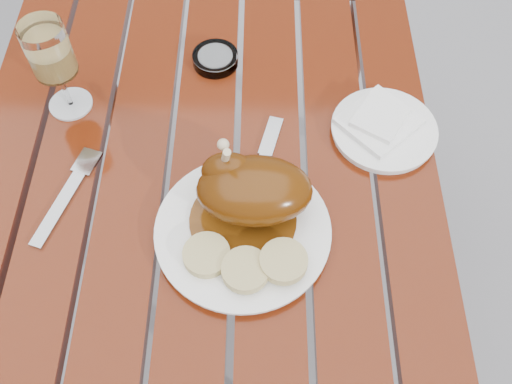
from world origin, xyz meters
TOP-DOWN VIEW (x-y plane):
  - ground at (0.00, 0.00)m, footprint 60.00×60.00m
  - table at (0.00, 0.00)m, footprint 0.80×1.20m
  - dinner_plate at (0.07, -0.17)m, footprint 0.34×0.34m
  - roast_duck at (0.08, -0.13)m, footprint 0.19×0.17m
  - bread_dumplings at (0.08, -0.23)m, footprint 0.19×0.10m
  - wine_glass at (-0.25, 0.09)m, footprint 0.09×0.09m
  - side_plate at (0.32, 0.03)m, footprint 0.20×0.20m
  - napkin at (0.31, 0.04)m, footprint 0.16×0.16m
  - ashtray at (0.01, 0.20)m, footprint 0.12×0.12m
  - fork at (-0.22, -0.11)m, footprint 0.08×0.18m
  - knife at (0.10, -0.06)m, footprint 0.06×0.19m

SIDE VIEW (x-z plane):
  - ground at x=0.00m, z-range 0.00..0.00m
  - table at x=0.00m, z-range 0.00..0.75m
  - knife at x=0.10m, z-range 0.75..0.76m
  - fork at x=-0.22m, z-range 0.75..0.76m
  - side_plate at x=0.32m, z-range 0.75..0.77m
  - dinner_plate at x=0.07m, z-range 0.75..0.77m
  - ashtray at x=0.01m, z-range 0.75..0.77m
  - napkin at x=0.31m, z-range 0.77..0.78m
  - bread_dumplings at x=0.08m, z-range 0.77..0.79m
  - roast_duck at x=0.08m, z-range 0.75..0.88m
  - wine_glass at x=-0.25m, z-range 0.75..0.93m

